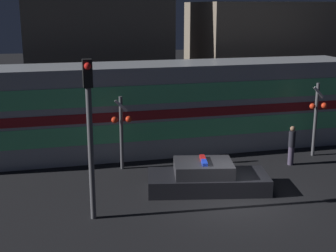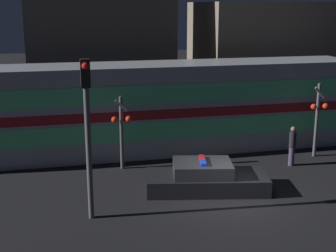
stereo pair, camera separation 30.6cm
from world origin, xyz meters
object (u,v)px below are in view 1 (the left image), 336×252
(traffic_light_corner, at_px, (90,125))
(train, at_px, (136,109))
(police_car, at_px, (207,179))
(pedestrian, at_px, (292,145))
(crossing_signal_near, at_px, (316,115))

(traffic_light_corner, bearing_deg, train, 68.35)
(police_car, height_order, traffic_light_corner, traffic_light_corner)
(police_car, relative_size, pedestrian, 2.73)
(crossing_signal_near, distance_m, traffic_light_corner, 11.87)
(pedestrian, distance_m, traffic_light_corner, 10.12)
(police_car, bearing_deg, crossing_signal_near, 35.70)
(crossing_signal_near, height_order, traffic_light_corner, traffic_light_corner)
(police_car, relative_size, traffic_light_corner, 0.92)
(pedestrian, distance_m, crossing_signal_near, 2.25)
(traffic_light_corner, bearing_deg, police_car, 17.72)
(train, height_order, police_car, train)
(pedestrian, xyz_separation_m, crossing_signal_near, (1.73, 0.93, 1.10))
(train, bearing_deg, traffic_light_corner, -111.65)
(police_car, bearing_deg, pedestrian, 34.01)
(pedestrian, bearing_deg, crossing_signal_near, 28.36)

